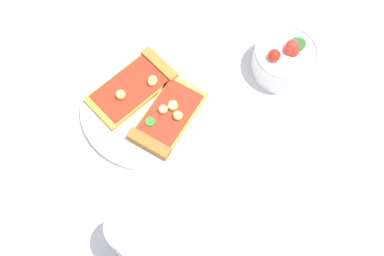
{
  "coord_description": "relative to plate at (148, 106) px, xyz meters",
  "views": [
    {
      "loc": [
        -0.38,
        -0.19,
        0.84
      ],
      "look_at": [
        -0.04,
        -0.07,
        0.03
      ],
      "focal_mm": 47.7,
      "sensor_mm": 36.0,
      "label": 1
    }
  ],
  "objects": [
    {
      "name": "salad_bowl",
      "position": [
        0.16,
        -0.21,
        0.03
      ],
      "size": [
        0.12,
        0.12,
        0.08
      ],
      "color": "white",
      "rests_on": "ground_plane"
    },
    {
      "name": "pizza_slice_near",
      "position": [
        -0.02,
        -0.04,
        0.01
      ],
      "size": [
        0.16,
        0.11,
        0.03
      ],
      "color": "gold",
      "rests_on": "plate"
    },
    {
      "name": "plate",
      "position": [
        0.0,
        0.0,
        0.0
      ],
      "size": [
        0.25,
        0.25,
        0.01
      ],
      "primitive_type": "cylinder",
      "color": "silver",
      "rests_on": "ground_plane"
    },
    {
      "name": "ground_plane",
      "position": [
        0.01,
        -0.02,
        -0.01
      ],
      "size": [
        2.4,
        2.4,
        0.0
      ],
      "primitive_type": "plane",
      "color": "silver",
      "rests_on": "ground"
    },
    {
      "name": "soda_glass",
      "position": [
        -0.24,
        -0.07,
        0.05
      ],
      "size": [
        0.07,
        0.07,
        0.12
      ],
      "color": "silver",
      "rests_on": "ground_plane"
    },
    {
      "name": "pizza_slice_far",
      "position": [
        0.03,
        0.03,
        0.01
      ],
      "size": [
        0.18,
        0.15,
        0.03
      ],
      "color": "gold",
      "rests_on": "plate"
    }
  ]
}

